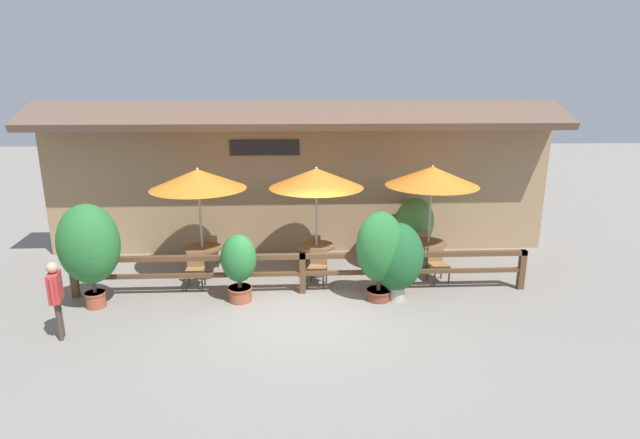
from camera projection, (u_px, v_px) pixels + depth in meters
name	position (u px, v px, depth m)	size (l,w,h in m)	color
ground_plane	(304.00, 313.00, 10.53)	(60.00, 60.00, 0.00)	gray
building_facade	(300.00, 177.00, 13.92)	(14.28, 1.49, 4.23)	#997A56
patio_railing	(302.00, 264.00, 11.36)	(10.40, 0.14, 0.95)	brown
patio_umbrella_near	(198.00, 179.00, 11.88)	(2.30, 2.30, 2.75)	#B7B2A8
dining_table_near	(203.00, 253.00, 12.37)	(0.92, 0.92, 0.78)	brown
chair_near_streetside	(195.00, 268.00, 11.72)	(0.43, 0.43, 0.87)	olive
chair_near_wallside	(210.00, 249.00, 13.08)	(0.49, 0.49, 0.87)	olive
patio_umbrella_middle	(316.00, 178.00, 12.01)	(2.30, 2.30, 2.75)	#B7B2A8
dining_table_middle	(316.00, 251.00, 12.50)	(0.92, 0.92, 0.78)	brown
chair_middle_streetside	(318.00, 265.00, 11.89)	(0.51, 0.51, 0.87)	olive
chair_middle_wallside	(313.00, 247.00, 13.18)	(0.48, 0.48, 0.87)	olive
patio_umbrella_far	(432.00, 176.00, 12.25)	(2.30, 2.30, 2.75)	#B7B2A8
dining_table_far	(428.00, 248.00, 12.74)	(0.92, 0.92, 0.78)	brown
chair_far_streetside	(438.00, 262.00, 12.09)	(0.50, 0.50, 0.87)	olive
chair_far_wallside	(421.00, 244.00, 13.47)	(0.45, 0.45, 0.87)	olive
potted_plant_tall_tropical	(89.00, 245.00, 10.45)	(1.26, 1.14, 2.30)	#9E4C33
potted_plant_broad_leaf	(239.00, 263.00, 10.88)	(0.78, 0.70, 1.54)	#9E4C33
potted_plant_small_flowering	(380.00, 249.00, 10.86)	(1.04, 0.94, 2.04)	brown
potted_plant_corner_fern	(397.00, 258.00, 11.00)	(1.17, 1.05, 1.77)	#B7AD99
potted_plant_entrance_palm	(415.00, 223.00, 13.85)	(1.07, 0.96, 1.65)	brown
pedestrian	(55.00, 290.00, 9.22)	(0.28, 0.53, 1.54)	#42382D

